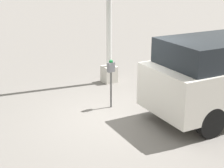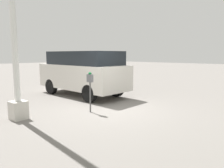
{
  "view_description": "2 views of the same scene",
  "coord_description": "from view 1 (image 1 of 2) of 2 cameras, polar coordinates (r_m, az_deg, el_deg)",
  "views": [
    {
      "loc": [
        -4.25,
        -6.98,
        3.65
      ],
      "look_at": [
        -0.35,
        -0.28,
        1.03
      ],
      "focal_mm": 55.0,
      "sensor_mm": 36.0,
      "label": 1
    },
    {
      "loc": [
        -5.05,
        5.59,
        1.94
      ],
      "look_at": [
        -0.12,
        -0.17,
        0.9
      ],
      "focal_mm": 35.0,
      "sensor_mm": 36.0,
      "label": 2
    }
  ],
  "objects": [
    {
      "name": "ground_plane",
      "position": [
        8.95,
        1.05,
        -5.37
      ],
      "size": [
        80.0,
        80.0,
        0.0
      ],
      "primitive_type": "plane",
      "color": "slate"
    },
    {
      "name": "lamp_post",
      "position": [
        11.08,
        -0.51,
        12.62
      ],
      "size": [
        0.44,
        0.44,
        6.88
      ],
      "color": "beige",
      "rests_on": "ground"
    },
    {
      "name": "parking_meter_near",
      "position": [
        9.18,
        -0.17,
        1.93
      ],
      "size": [
        0.22,
        0.14,
        1.36
      ],
      "rotation": [
        0.0,
        0.0,
        0.17
      ],
      "color": "#4C4C4C",
      "rests_on": "ground"
    }
  ]
}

